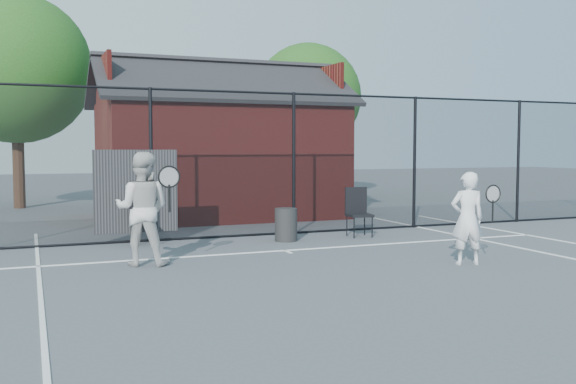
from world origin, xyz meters
name	(u,v)px	position (x,y,z in m)	size (l,w,h in m)	color
ground	(367,284)	(0.00, 0.00, 0.00)	(80.00, 80.00, 0.00)	#4A5055
court_lines	(422,306)	(0.00, -1.32, 0.01)	(11.02, 18.00, 0.01)	white
fence	(235,167)	(-0.30, 5.00, 1.45)	(22.04, 3.00, 3.00)	black
clubhouse	(219,156)	(0.50, 9.00, 1.61)	(6.50, 4.36, 4.19)	maroon
tree_left	(16,69)	(-4.50, 13.50, 4.19)	(4.48, 4.48, 6.44)	#2E2112
tree_right	(308,97)	(5.50, 14.50, 3.71)	(3.97, 3.97, 5.70)	#2E2112
player_front	(468,218)	(2.17, 0.68, 0.74)	(0.69, 0.55, 1.46)	white
player_back	(142,209)	(-2.58, 2.55, 0.89)	(1.06, 0.96, 1.78)	silver
chair_left	(142,221)	(-2.26, 4.60, 0.47)	(0.45, 0.47, 0.94)	black
chair_right	(359,213)	(2.10, 4.10, 0.50)	(0.48, 0.50, 0.99)	black
waste_bin	(286,225)	(0.46, 4.10, 0.32)	(0.44, 0.44, 0.65)	black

